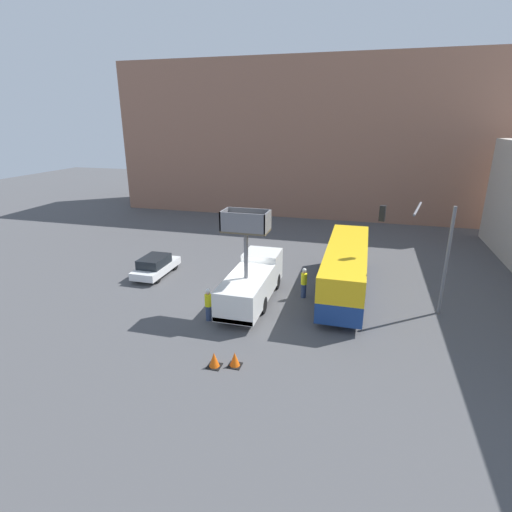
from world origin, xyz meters
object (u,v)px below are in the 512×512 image
object	(u,v)px
utility_truck	(252,280)
city_bus	(346,266)
traffic_cone_near_truck	(235,360)
parked_car_curbside	(156,266)
traffic_light_pole	(424,240)
traffic_cone_mid_road	(214,360)
road_worker_directing	(304,283)
road_worker_near_truck	(208,304)

from	to	relation	value
utility_truck	city_bus	distance (m)	6.16
traffic_cone_near_truck	parked_car_curbside	world-z (taller)	parked_car_curbside
parked_car_curbside	traffic_cone_near_truck	bearing A→B (deg)	-45.52
utility_truck	traffic_cone_near_truck	world-z (taller)	utility_truck
utility_truck	city_bus	size ratio (longest dim) A/B	0.65
utility_truck	traffic_light_pole	xyz separation A→B (m)	(9.48, 1.68, 2.81)
parked_car_curbside	traffic_cone_mid_road	bearing A→B (deg)	-49.38
parked_car_curbside	road_worker_directing	bearing A→B (deg)	-4.96
utility_truck	road_worker_near_truck	size ratio (longest dim) A/B	3.88
city_bus	parked_car_curbside	size ratio (longest dim) A/B	2.65
road_worker_directing	traffic_cone_mid_road	xyz separation A→B (m)	(-2.70, -8.49, -0.65)
utility_truck	parked_car_curbside	size ratio (longest dim) A/B	1.72
traffic_cone_near_truck	traffic_cone_mid_road	bearing A→B (deg)	-161.14
city_bus	road_worker_directing	size ratio (longest dim) A/B	5.81
traffic_cone_mid_road	city_bus	bearing A→B (deg)	63.03
utility_truck	road_worker_near_truck	world-z (taller)	utility_truck
city_bus	traffic_cone_near_truck	world-z (taller)	city_bus
traffic_light_pole	traffic_cone_near_truck	size ratio (longest dim) A/B	9.12
traffic_light_pole	parked_car_curbside	distance (m)	17.73
traffic_light_pole	traffic_cone_mid_road	xyz separation A→B (m)	(-9.28, -8.66, -3.92)
road_worker_directing	parked_car_curbside	xyz separation A→B (m)	(-10.79, 0.94, -0.26)
utility_truck	road_worker_directing	xyz separation A→B (m)	(2.91, 1.51, -0.45)
utility_truck	traffic_cone_mid_road	world-z (taller)	utility_truck
traffic_cone_near_truck	traffic_cone_mid_road	size ratio (longest dim) A/B	0.97
road_worker_directing	parked_car_curbside	distance (m)	10.83
road_worker_directing	traffic_cone_near_truck	size ratio (longest dim) A/B	2.84
traffic_cone_mid_road	parked_car_curbside	world-z (taller)	parked_car_curbside
utility_truck	road_worker_directing	world-z (taller)	utility_truck
city_bus	traffic_cone_near_truck	xyz separation A→B (m)	(-4.24, -9.75, -1.46)
road_worker_near_truck	parked_car_curbside	distance (m)	8.18
traffic_cone_near_truck	city_bus	bearing A→B (deg)	66.51
road_worker_near_truck	parked_car_curbside	size ratio (longest dim) A/B	0.44
utility_truck	city_bus	bearing A→B (deg)	30.04
city_bus	traffic_cone_near_truck	distance (m)	10.73
utility_truck	traffic_cone_near_truck	size ratio (longest dim) A/B	10.70
road_worker_near_truck	parked_car_curbside	xyz separation A→B (m)	(-6.19, 5.34, -0.23)
city_bus	road_worker_near_truck	size ratio (longest dim) A/B	5.97
city_bus	road_worker_near_truck	world-z (taller)	city_bus
utility_truck	traffic_cone_mid_road	distance (m)	7.07
traffic_cone_near_truck	road_worker_directing	bearing A→B (deg)	77.42
traffic_light_pole	traffic_cone_near_truck	world-z (taller)	traffic_light_pole
traffic_light_pole	parked_car_curbside	world-z (taller)	traffic_light_pole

